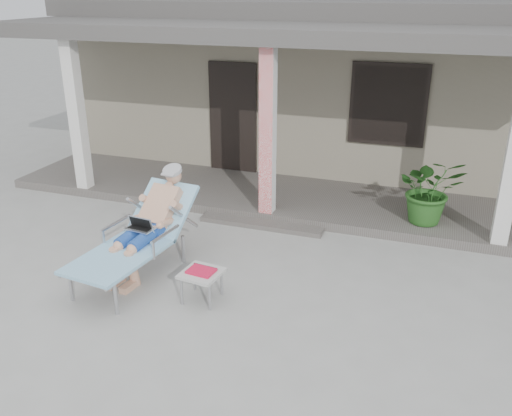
% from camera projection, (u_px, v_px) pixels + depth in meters
% --- Properties ---
extents(ground, '(60.00, 60.00, 0.00)m').
position_uv_depth(ground, '(215.00, 282.00, 7.03)').
color(ground, '#9E9E99').
rests_on(ground, ground).
extents(house, '(10.40, 5.40, 3.30)m').
position_uv_depth(house, '(328.00, 77.00, 12.07)').
color(house, gray).
rests_on(house, ground).
extents(porch_deck, '(10.00, 2.00, 0.15)m').
position_uv_depth(porch_deck, '(282.00, 197.00, 9.62)').
color(porch_deck, '#605B56').
rests_on(porch_deck, ground).
extents(porch_overhang, '(10.00, 2.30, 2.85)m').
position_uv_depth(porch_overhang, '(284.00, 38.00, 8.54)').
color(porch_overhang, silver).
rests_on(porch_overhang, porch_deck).
extents(porch_step, '(2.00, 0.30, 0.07)m').
position_uv_depth(porch_step, '(261.00, 224.00, 8.63)').
color(porch_step, '#605B56').
rests_on(porch_step, ground).
extents(lounger, '(1.02, 2.15, 1.36)m').
position_uv_depth(lounger, '(142.00, 212.00, 7.02)').
color(lounger, '#B7B7BC').
rests_on(lounger, ground).
extents(side_table, '(0.50, 0.50, 0.41)m').
position_uv_depth(side_table, '(201.00, 275.00, 6.50)').
color(side_table, '#B7B7B2').
rests_on(side_table, ground).
extents(potted_palm, '(1.12, 1.03, 1.07)m').
position_uv_depth(potted_palm, '(430.00, 190.00, 8.24)').
color(potted_palm, '#26591E').
rests_on(potted_palm, porch_deck).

